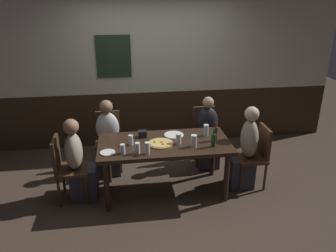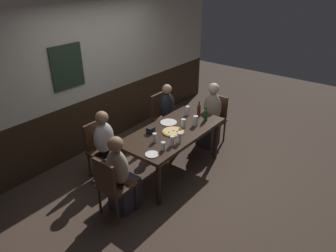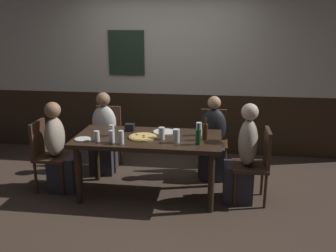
{
  "view_description": "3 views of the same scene",
  "coord_description": "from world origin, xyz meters",
  "px_view_note": "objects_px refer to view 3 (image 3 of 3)",
  "views": [
    {
      "loc": [
        -0.5,
        -3.91,
        2.59
      ],
      "look_at": [
        0.05,
        0.04,
        0.96
      ],
      "focal_mm": 35.62,
      "sensor_mm": 36.0,
      "label": 1
    },
    {
      "loc": [
        -3.32,
        -2.51,
        2.93
      ],
      "look_at": [
        -0.15,
        -0.02,
        0.88
      ],
      "focal_mm": 33.07,
      "sensor_mm": 36.0,
      "label": 2
    },
    {
      "loc": [
        0.79,
        -4.12,
        2.05
      ],
      "look_at": [
        0.24,
        -0.02,
        0.89
      ],
      "focal_mm": 39.79,
      "sensor_mm": 36.0,
      "label": 3
    }
  ],
  "objects_px": {
    "chair_head_west": "(47,151)",
    "highball_clear": "(97,137)",
    "chair_head_east": "(257,161)",
    "condiment_caddy": "(130,127)",
    "dining_table": "(148,144)",
    "person_head_east": "(243,161)",
    "beer_glass_tall": "(112,131)",
    "pint_glass_amber": "(199,130)",
    "chair_left_far": "(107,134)",
    "chair_right_far": "(213,138)",
    "plate_white_small": "(83,139)",
    "tumbler_short": "(176,137)",
    "beer_bottle_green": "(198,136)",
    "person_left_far": "(104,139)",
    "pizza": "(143,137)",
    "tumbler_water": "(121,138)",
    "person_head_west": "(60,154)",
    "beer_glass_half": "(112,137)",
    "plate_white_large": "(164,132)",
    "pint_glass_stout": "(162,134)",
    "beer_bottle_brown": "(205,131)",
    "person_right_far": "(213,144)"
  },
  "relations": [
    {
      "from": "tumbler_short",
      "to": "pint_glass_amber",
      "type": "bearing_deg",
      "value": 53.4
    },
    {
      "from": "chair_head_west",
      "to": "highball_clear",
      "type": "relative_size",
      "value": 7.15
    },
    {
      "from": "person_left_far",
      "to": "plate_white_small",
      "type": "bearing_deg",
      "value": -87.98
    },
    {
      "from": "condiment_caddy",
      "to": "plate_white_large",
      "type": "bearing_deg",
      "value": -0.56
    },
    {
      "from": "tumbler_water",
      "to": "condiment_caddy",
      "type": "height_order",
      "value": "tumbler_water"
    },
    {
      "from": "pint_glass_amber",
      "to": "plate_white_small",
      "type": "relative_size",
      "value": 0.84
    },
    {
      "from": "chair_right_far",
      "to": "person_left_far",
      "type": "height_order",
      "value": "person_left_far"
    },
    {
      "from": "person_head_west",
      "to": "person_head_east",
      "type": "bearing_deg",
      "value": 0.0
    },
    {
      "from": "dining_table",
      "to": "highball_clear",
      "type": "xyz_separation_m",
      "value": [
        -0.54,
        -0.25,
        0.14
      ]
    },
    {
      "from": "pint_glass_amber",
      "to": "chair_left_far",
      "type": "bearing_deg",
      "value": 153.0
    },
    {
      "from": "person_head_east",
      "to": "plate_white_small",
      "type": "relative_size",
      "value": 6.35
    },
    {
      "from": "pint_glass_stout",
      "to": "plate_white_small",
      "type": "distance_m",
      "value": 0.91
    },
    {
      "from": "person_head_east",
      "to": "beer_glass_tall",
      "type": "bearing_deg",
      "value": -179.73
    },
    {
      "from": "person_head_west",
      "to": "plate_white_small",
      "type": "bearing_deg",
      "value": -27.83
    },
    {
      "from": "person_right_far",
      "to": "pint_glass_stout",
      "type": "relative_size",
      "value": 7.78
    },
    {
      "from": "person_right_far",
      "to": "highball_clear",
      "type": "xyz_separation_m",
      "value": [
        -1.3,
        -0.92,
        0.33
      ]
    },
    {
      "from": "highball_clear",
      "to": "pint_glass_amber",
      "type": "xyz_separation_m",
      "value": [
        1.13,
        0.39,
        0.01
      ]
    },
    {
      "from": "pizza",
      "to": "pint_glass_amber",
      "type": "distance_m",
      "value": 0.67
    },
    {
      "from": "pint_glass_stout",
      "to": "beer_glass_tall",
      "type": "height_order",
      "value": "pint_glass_stout"
    },
    {
      "from": "pizza",
      "to": "beer_bottle_brown",
      "type": "distance_m",
      "value": 0.73
    },
    {
      "from": "pizza",
      "to": "dining_table",
      "type": "bearing_deg",
      "value": 39.15
    },
    {
      "from": "highball_clear",
      "to": "chair_head_east",
      "type": "bearing_deg",
      "value": 7.69
    },
    {
      "from": "person_head_west",
      "to": "plate_white_small",
      "type": "distance_m",
      "value": 0.51
    },
    {
      "from": "condiment_caddy",
      "to": "tumbler_water",
      "type": "bearing_deg",
      "value": -87.28
    },
    {
      "from": "chair_head_east",
      "to": "person_head_west",
      "type": "distance_m",
      "value": 2.39
    },
    {
      "from": "chair_left_far",
      "to": "tumbler_short",
      "type": "distance_m",
      "value": 1.53
    },
    {
      "from": "chair_left_far",
      "to": "tumbler_water",
      "type": "relative_size",
      "value": 5.74
    },
    {
      "from": "chair_head_east",
      "to": "person_head_west",
      "type": "relative_size",
      "value": 0.78
    },
    {
      "from": "beer_glass_tall",
      "to": "chair_head_west",
      "type": "bearing_deg",
      "value": 179.51
    },
    {
      "from": "chair_head_east",
      "to": "person_head_west",
      "type": "height_order",
      "value": "person_head_west"
    },
    {
      "from": "chair_left_far",
      "to": "plate_white_large",
      "type": "distance_m",
      "value": 1.13
    },
    {
      "from": "beer_bottle_green",
      "to": "beer_bottle_brown",
      "type": "height_order",
      "value": "beer_bottle_brown"
    },
    {
      "from": "chair_left_far",
      "to": "beer_glass_half",
      "type": "xyz_separation_m",
      "value": [
        0.39,
        -1.1,
        0.31
      ]
    },
    {
      "from": "pizza",
      "to": "highball_clear",
      "type": "relative_size",
      "value": 2.67
    },
    {
      "from": "tumbler_short",
      "to": "beer_bottle_green",
      "type": "height_order",
      "value": "beer_bottle_green"
    },
    {
      "from": "chair_head_west",
      "to": "highball_clear",
      "type": "xyz_separation_m",
      "value": [
        0.73,
        -0.25,
        0.3
      ]
    },
    {
      "from": "chair_left_far",
      "to": "person_head_west",
      "type": "xyz_separation_m",
      "value": [
        -0.36,
        -0.83,
        -0.02
      ]
    },
    {
      "from": "person_left_far",
      "to": "plate_white_large",
      "type": "height_order",
      "value": "person_left_far"
    },
    {
      "from": "person_head_west",
      "to": "tumbler_water",
      "type": "relative_size",
      "value": 7.35
    },
    {
      "from": "chair_head_east",
      "to": "condiment_caddy",
      "type": "relative_size",
      "value": 8.0
    },
    {
      "from": "chair_left_far",
      "to": "person_head_west",
      "type": "distance_m",
      "value": 0.91
    },
    {
      "from": "chair_right_far",
      "to": "plate_white_small",
      "type": "height_order",
      "value": "chair_right_far"
    },
    {
      "from": "chair_left_far",
      "to": "chair_head_east",
      "type": "relative_size",
      "value": 1.0
    },
    {
      "from": "chair_right_far",
      "to": "beer_bottle_green",
      "type": "xyz_separation_m",
      "value": [
        -0.16,
        -1.03,
        0.34
      ]
    },
    {
      "from": "pizza",
      "to": "tumbler_short",
      "type": "height_order",
      "value": "tumbler_short"
    },
    {
      "from": "pint_glass_stout",
      "to": "plate_white_large",
      "type": "height_order",
      "value": "pint_glass_stout"
    },
    {
      "from": "dining_table",
      "to": "chair_head_east",
      "type": "relative_size",
      "value": 1.95
    },
    {
      "from": "tumbler_short",
      "to": "beer_glass_tall",
      "type": "height_order",
      "value": "tumbler_short"
    },
    {
      "from": "person_left_far",
      "to": "beer_glass_half",
      "type": "bearing_deg",
      "value": -67.09
    },
    {
      "from": "pint_glass_amber",
      "to": "plate_white_small",
      "type": "xyz_separation_m",
      "value": [
        -1.32,
        -0.35,
        -0.06
      ]
    }
  ]
}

